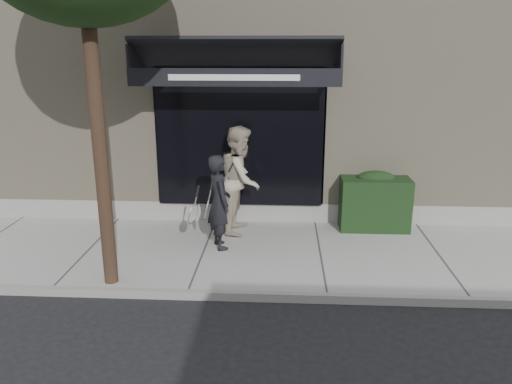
{
  "coord_description": "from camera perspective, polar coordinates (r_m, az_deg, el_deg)",
  "views": [
    {
      "loc": [
        -0.66,
        -7.97,
        3.5
      ],
      "look_at": [
        -1.14,
        0.6,
        1.0
      ],
      "focal_mm": 35.0,
      "sensor_mm": 36.0,
      "label": 1
    }
  ],
  "objects": [
    {
      "name": "pedestrian_front",
      "position": [
        8.56,
        -4.25,
        -1.16
      ],
      "size": [
        0.81,
        0.8,
        1.65
      ],
      "color": "black",
      "rests_on": "sidewalk"
    },
    {
      "name": "sidewalk",
      "position": [
        8.71,
        7.32,
        -7.15
      ],
      "size": [
        20.0,
        3.0,
        0.12
      ],
      "primitive_type": "cube",
      "color": "#A2A19C",
      "rests_on": "ground"
    },
    {
      "name": "building_facade",
      "position": [
        12.96,
        6.2,
        12.81
      ],
      "size": [
        14.3,
        8.04,
        5.64
      ],
      "color": "tan",
      "rests_on": "ground"
    },
    {
      "name": "hedge",
      "position": [
        9.81,
        13.37,
        -1.03
      ],
      "size": [
        1.3,
        0.7,
        1.14
      ],
      "color": "black",
      "rests_on": "sidewalk"
    },
    {
      "name": "ground",
      "position": [
        8.73,
        7.3,
        -7.51
      ],
      "size": [
        80.0,
        80.0,
        0.0
      ],
      "primitive_type": "plane",
      "color": "black",
      "rests_on": "ground"
    },
    {
      "name": "curb",
      "position": [
        7.31,
        8.15,
        -11.91
      ],
      "size": [
        20.0,
        0.1,
        0.14
      ],
      "primitive_type": "cube",
      "color": "gray",
      "rests_on": "ground"
    },
    {
      "name": "pedestrian_back",
      "position": [
        9.29,
        -1.76,
        1.44
      ],
      "size": [
        0.87,
        1.07,
        2.01
      ],
      "color": "#BBAF96",
      "rests_on": "sidewalk"
    }
  ]
}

